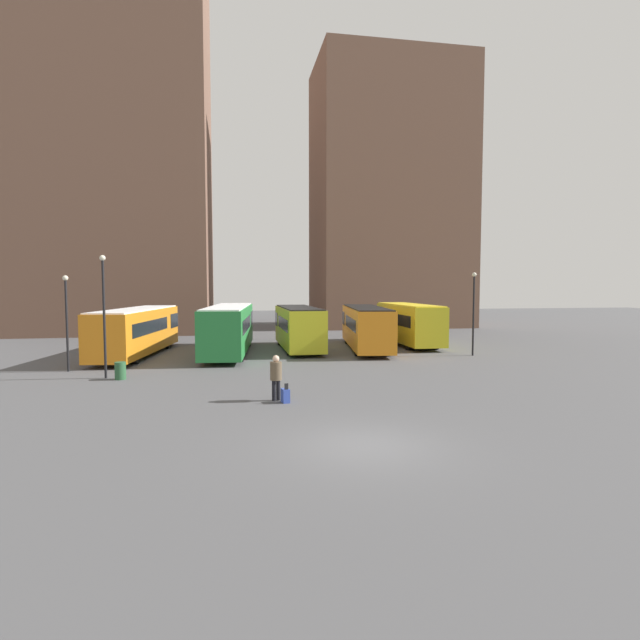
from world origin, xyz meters
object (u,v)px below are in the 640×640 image
(bus_0, at_px, (137,330))
(bus_4, at_px, (408,323))
(lamp_post_0, at_px, (474,307))
(lamp_post_1, at_px, (104,307))
(bus_1, at_px, (229,327))
(suitcase, at_px, (285,396))
(traveler, at_px, (276,374))
(trash_bin, at_px, (120,371))
(lamp_post_2, at_px, (67,314))
(bus_3, at_px, (366,326))
(bus_2, at_px, (298,326))

(bus_0, distance_m, bus_4, 19.70)
(lamp_post_0, distance_m, lamp_post_1, 22.04)
(bus_1, distance_m, lamp_post_0, 16.22)
(bus_0, height_order, suitcase, bus_0)
(bus_1, bearing_deg, traveler, -167.34)
(bus_4, xyz_separation_m, lamp_post_1, (-19.59, -10.83, 1.81))
(suitcase, distance_m, trash_bin, 9.64)
(lamp_post_2, distance_m, trash_bin, 5.05)
(bus_1, distance_m, traveler, 14.73)
(bus_4, height_order, traveler, bus_4)
(traveler, relative_size, trash_bin, 2.12)
(lamp_post_0, height_order, trash_bin, lamp_post_0)
(lamp_post_1, bearing_deg, bus_1, 54.35)
(bus_4, bearing_deg, bus_0, 98.58)
(bus_0, height_order, bus_4, bus_4)
(trash_bin, bearing_deg, lamp_post_2, 138.06)
(lamp_post_0, xyz_separation_m, trash_bin, (-20.84, -4.78, -2.78))
(lamp_post_0, bearing_deg, suitcase, -140.79)
(bus_4, bearing_deg, lamp_post_0, -161.42)
(bus_3, bearing_deg, lamp_post_1, 127.39)
(traveler, bearing_deg, lamp_post_0, -62.40)
(lamp_post_0, height_order, lamp_post_1, lamp_post_1)
(bus_4, bearing_deg, suitcase, 148.18)
(bus_2, bearing_deg, lamp_post_1, 130.97)
(bus_4, distance_m, traveler, 20.78)
(suitcase, height_order, lamp_post_2, lamp_post_2)
(bus_1, xyz_separation_m, bus_2, (4.87, 1.17, -0.10))
(lamp_post_1, height_order, lamp_post_2, lamp_post_1)
(bus_0, xyz_separation_m, bus_3, (15.58, 0.49, -0.01))
(bus_0, relative_size, bus_2, 1.25)
(bus_0, bearing_deg, suitcase, -143.92)
(lamp_post_0, distance_m, trash_bin, 21.56)
(lamp_post_0, bearing_deg, bus_1, 165.63)
(bus_3, bearing_deg, bus_1, 101.01)
(bus_1, xyz_separation_m, lamp_post_0, (15.65, -4.01, 1.45))
(bus_0, distance_m, lamp_post_0, 22.00)
(bus_2, distance_m, traveler, 16.06)
(bus_1, xyz_separation_m, bus_4, (13.63, 2.52, -0.04))
(bus_4, xyz_separation_m, trash_bin, (-18.81, -11.31, -1.28))
(lamp_post_1, bearing_deg, traveler, -38.78)
(traveler, xyz_separation_m, lamp_post_1, (-7.82, 6.28, 2.45))
(bus_0, height_order, lamp_post_2, lamp_post_2)
(bus_0, bearing_deg, bus_2, -76.21)
(bus_0, relative_size, bus_3, 1.04)
(bus_4, height_order, lamp_post_2, lamp_post_2)
(bus_1, xyz_separation_m, lamp_post_1, (-5.96, -8.32, 1.77))
(bus_0, relative_size, lamp_post_2, 2.31)
(lamp_post_1, bearing_deg, bus_4, 28.94)
(bus_3, relative_size, bus_4, 1.16)
(bus_0, bearing_deg, lamp_post_1, -172.56)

